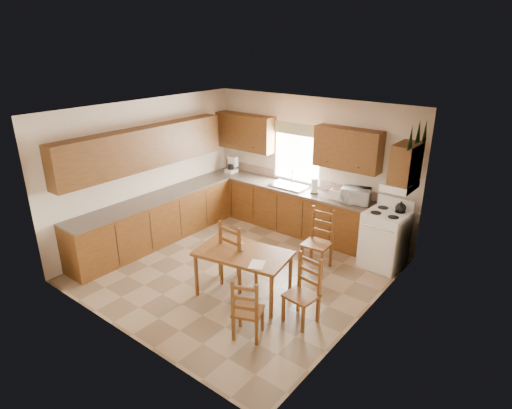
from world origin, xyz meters
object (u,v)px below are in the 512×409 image
Objects in this scene: stove at (385,240)px; dining_table at (243,274)px; chair_near_right at (248,307)px; chair_far_right at (301,291)px; chair_far_left at (317,240)px; microwave at (356,196)px; chair_near_left at (239,253)px.

dining_table is at bearing -117.40° from stove.
chair_far_right is (0.39, 0.69, 0.04)m from chair_near_right.
stove is 1.18m from chair_far_left.
microwave is (-0.72, 0.26, 0.57)m from stove.
chair_far_right reaches higher than dining_table.
chair_near_left is at bearing -67.00° from chair_near_right.
chair_far_right is (1.32, -0.22, -0.06)m from chair_near_left.
chair_near_left is at bearing -124.10° from chair_far_left.
stove is at bearing 48.81° from dining_table.
microwave reaches higher than stove.
stove and chair_far_right have the same top height.
microwave is at bearing 78.03° from chair_far_left.
chair_near_right is 0.85× the size of chair_far_left.
chair_far_left is (0.45, 1.42, 0.15)m from dining_table.
chair_near_right is 2.15m from chair_far_left.
dining_table is 1.56× the size of chair_near_right.
chair_near_right is at bearing -57.28° from dining_table.
stove is at bearing -125.15° from chair_near_right.
chair_far_right is at bearing -93.40° from stove.
chair_far_left is (-0.22, 2.14, 0.08)m from chair_near_right.
stove is 0.88× the size of chair_near_left.
stove is 2.08× the size of microwave.
dining_table is 0.37m from chair_near_left.
dining_table is 1.42× the size of chair_far_right.
stove is 0.94× the size of chair_far_left.
microwave is 2.62m from chair_far_right.
stove is at bearing -123.85° from chair_near_left.
microwave is 2.65m from dining_table.
microwave reaches higher than chair_near_left.
microwave is at bearing -106.51° from chair_near_left.
chair_near_left is 1.30m from chair_near_right.
stove is 0.70× the size of dining_table.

